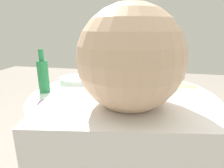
{
  "coord_description": "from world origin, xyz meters",
  "views": [
    {
      "loc": [
        0.16,
        -1.15,
        1.17
      ],
      "look_at": [
        -0.09,
        0.11,
        0.78
      ],
      "focal_mm": 30.05,
      "sensor_mm": 36.0,
      "label": 1
    }
  ],
  "objects_px": {
    "dish_tofu_braise": "(185,104)",
    "round_dining_table": "(122,108)",
    "tea_cup_far": "(167,120)",
    "dish_shrimp": "(93,123)",
    "dish_eggplant": "(54,104)",
    "tea_cup_side": "(159,74)",
    "green_bottle": "(43,75)",
    "tea_cup_near": "(170,77)",
    "rice_bowl": "(128,75)",
    "soup_bowl": "(77,81)",
    "dish_noodles": "(183,88)"
  },
  "relations": [
    {
      "from": "tea_cup_near",
      "to": "rice_bowl",
      "type": "bearing_deg",
      "value": -165.04
    },
    {
      "from": "dish_noodles",
      "to": "tea_cup_far",
      "type": "xyz_separation_m",
      "value": [
        -0.15,
        -0.54,
        0.01
      ]
    },
    {
      "from": "dish_eggplant",
      "to": "dish_tofu_braise",
      "type": "bearing_deg",
      "value": 11.71
    },
    {
      "from": "tea_cup_far",
      "to": "round_dining_table",
      "type": "bearing_deg",
      "value": 123.07
    },
    {
      "from": "soup_bowl",
      "to": "dish_eggplant",
      "type": "distance_m",
      "value": 0.43
    },
    {
      "from": "dish_eggplant",
      "to": "tea_cup_near",
      "type": "bearing_deg",
      "value": 46.01
    },
    {
      "from": "dish_tofu_braise",
      "to": "tea_cup_far",
      "type": "bearing_deg",
      "value": -116.24
    },
    {
      "from": "rice_bowl",
      "to": "tea_cup_side",
      "type": "bearing_deg",
      "value": 35.75
    },
    {
      "from": "round_dining_table",
      "to": "dish_noodles",
      "type": "bearing_deg",
      "value": 21.01
    },
    {
      "from": "dish_tofu_braise",
      "to": "tea_cup_near",
      "type": "bearing_deg",
      "value": 93.12
    },
    {
      "from": "round_dining_table",
      "to": "soup_bowl",
      "type": "relative_size",
      "value": 4.42
    },
    {
      "from": "round_dining_table",
      "to": "tea_cup_near",
      "type": "relative_size",
      "value": 17.75
    },
    {
      "from": "dish_eggplant",
      "to": "dish_shrimp",
      "type": "bearing_deg",
      "value": -30.79
    },
    {
      "from": "dish_tofu_braise",
      "to": "dish_eggplant",
      "type": "relative_size",
      "value": 1.14
    },
    {
      "from": "dish_eggplant",
      "to": "soup_bowl",
      "type": "bearing_deg",
      "value": 94.7
    },
    {
      "from": "tea_cup_near",
      "to": "tea_cup_far",
      "type": "xyz_separation_m",
      "value": [
        -0.09,
        -0.78,
        0.0
      ]
    },
    {
      "from": "dish_shrimp",
      "to": "green_bottle",
      "type": "relative_size",
      "value": 0.84
    },
    {
      "from": "rice_bowl",
      "to": "green_bottle",
      "type": "height_order",
      "value": "green_bottle"
    },
    {
      "from": "dish_shrimp",
      "to": "dish_tofu_braise",
      "type": "bearing_deg",
      "value": 35.2
    },
    {
      "from": "dish_eggplant",
      "to": "green_bottle",
      "type": "relative_size",
      "value": 0.76
    },
    {
      "from": "dish_eggplant",
      "to": "tea_cup_near",
      "type": "relative_size",
      "value": 3.21
    },
    {
      "from": "soup_bowl",
      "to": "dish_shrimp",
      "type": "relative_size",
      "value": 1.13
    },
    {
      "from": "tea_cup_near",
      "to": "tea_cup_side",
      "type": "bearing_deg",
      "value": 131.61
    },
    {
      "from": "dish_tofu_braise",
      "to": "dish_noodles",
      "type": "distance_m",
      "value": 0.3
    },
    {
      "from": "dish_eggplant",
      "to": "tea_cup_side",
      "type": "xyz_separation_m",
      "value": [
        0.59,
        0.78,
        0.01
      ]
    },
    {
      "from": "dish_shrimp",
      "to": "dish_eggplant",
      "type": "xyz_separation_m",
      "value": [
        -0.27,
        0.16,
        0.0
      ]
    },
    {
      "from": "dish_shrimp",
      "to": "green_bottle",
      "type": "height_order",
      "value": "green_bottle"
    },
    {
      "from": "round_dining_table",
      "to": "dish_shrimp",
      "type": "bearing_deg",
      "value": -98.11
    },
    {
      "from": "rice_bowl",
      "to": "dish_shrimp",
      "type": "distance_m",
      "value": 0.76
    },
    {
      "from": "round_dining_table",
      "to": "soup_bowl",
      "type": "bearing_deg",
      "value": 159.7
    },
    {
      "from": "soup_bowl",
      "to": "tea_cup_side",
      "type": "distance_m",
      "value": 0.71
    },
    {
      "from": "rice_bowl",
      "to": "dish_tofu_braise",
      "type": "relative_size",
      "value": 1.18
    },
    {
      "from": "dish_shrimp",
      "to": "tea_cup_far",
      "type": "relative_size",
      "value": 3.49
    },
    {
      "from": "dish_eggplant",
      "to": "tea_cup_side",
      "type": "height_order",
      "value": "tea_cup_side"
    },
    {
      "from": "round_dining_table",
      "to": "tea_cup_side",
      "type": "height_order",
      "value": "tea_cup_side"
    },
    {
      "from": "dish_shrimp",
      "to": "green_bottle",
      "type": "bearing_deg",
      "value": 139.67
    },
    {
      "from": "soup_bowl",
      "to": "dish_noodles",
      "type": "relative_size",
      "value": 1.14
    },
    {
      "from": "tea_cup_far",
      "to": "dish_noodles",
      "type": "bearing_deg",
      "value": 74.55
    },
    {
      "from": "dish_tofu_braise",
      "to": "tea_cup_far",
      "type": "relative_size",
      "value": 3.58
    },
    {
      "from": "soup_bowl",
      "to": "dish_noodles",
      "type": "xyz_separation_m",
      "value": [
        0.77,
        0.02,
        -0.01
      ]
    },
    {
      "from": "round_dining_table",
      "to": "tea_cup_side",
      "type": "xyz_separation_m",
      "value": [
        0.25,
        0.49,
        0.14
      ]
    },
    {
      "from": "soup_bowl",
      "to": "tea_cup_far",
      "type": "bearing_deg",
      "value": -40.12
    },
    {
      "from": "green_bottle",
      "to": "tea_cup_near",
      "type": "relative_size",
      "value": 4.25
    },
    {
      "from": "soup_bowl",
      "to": "tea_cup_far",
      "type": "height_order",
      "value": "soup_bowl"
    },
    {
      "from": "round_dining_table",
      "to": "green_bottle",
      "type": "relative_size",
      "value": 4.18
    },
    {
      "from": "soup_bowl",
      "to": "dish_eggplant",
      "type": "xyz_separation_m",
      "value": [
        0.04,
        -0.43,
        -0.01
      ]
    },
    {
      "from": "tea_cup_far",
      "to": "tea_cup_near",
      "type": "bearing_deg",
      "value": 83.73
    },
    {
      "from": "dish_shrimp",
      "to": "dish_eggplant",
      "type": "relative_size",
      "value": 1.11
    },
    {
      "from": "green_bottle",
      "to": "tea_cup_near",
      "type": "distance_m",
      "value": 0.98
    },
    {
      "from": "dish_tofu_braise",
      "to": "round_dining_table",
      "type": "bearing_deg",
      "value": 157.81
    }
  ]
}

